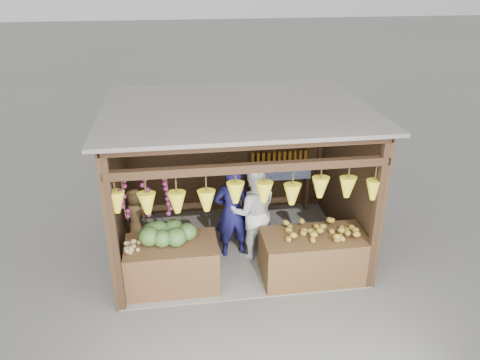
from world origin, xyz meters
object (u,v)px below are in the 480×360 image
at_px(counter_right, 313,257).
at_px(vendor_seated, 136,216).
at_px(man_standing, 232,211).
at_px(woman_standing, 253,211).
at_px(counter_left, 172,265).

bearing_deg(counter_right, vendor_seated, 159.78).
height_order(man_standing, woman_standing, woman_standing).
height_order(counter_left, man_standing, man_standing).
height_order(counter_left, vendor_seated, vendor_seated).
bearing_deg(woman_standing, counter_right, 137.21).
relative_size(man_standing, vendor_seated, 1.71).
xyz_separation_m(counter_left, counter_right, (2.28, -0.11, 0.00)).
distance_m(counter_right, man_standing, 1.57).
height_order(counter_right, man_standing, man_standing).
distance_m(counter_left, counter_right, 2.29).
relative_size(counter_left, counter_right, 0.86).
bearing_deg(vendor_seated, man_standing, -150.33).
height_order(woman_standing, vendor_seated, woman_standing).
bearing_deg(counter_left, vendor_seated, 122.07).
bearing_deg(man_standing, counter_right, 135.90).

